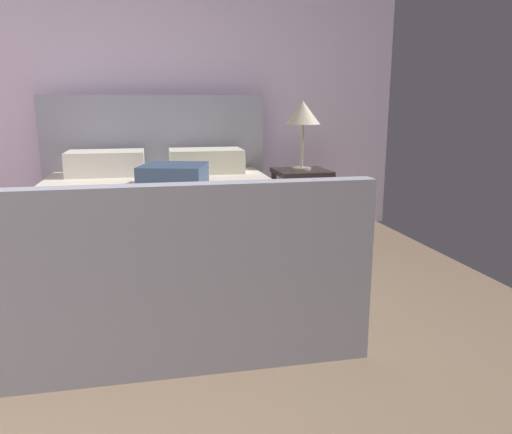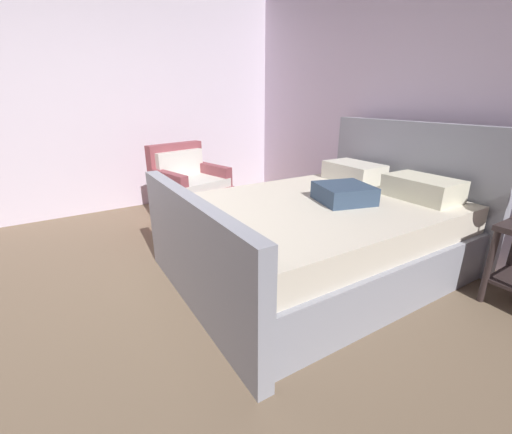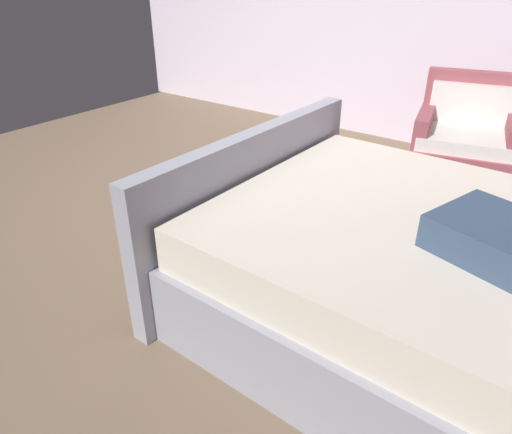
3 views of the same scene
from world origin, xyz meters
name	(u,v)px [view 1 (image 1 of 3)]	position (x,y,z in m)	size (l,w,h in m)	color
wall_back	(113,69)	(0.00, 3.10, 1.43)	(5.00, 0.12, 2.85)	silver
bed	(161,230)	(0.29, 1.79, 0.35)	(1.85, 2.36, 1.21)	#9DA0AE
nightstand_right	(301,193)	(1.50, 2.62, 0.40)	(0.44, 0.44, 0.60)	#332727
table_lamp_right	(303,115)	(1.50, 2.62, 1.06)	(0.29, 0.29, 0.57)	#B7B293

